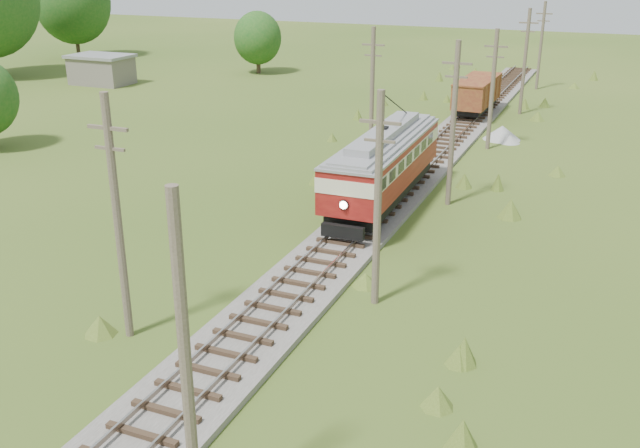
% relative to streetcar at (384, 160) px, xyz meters
% --- Properties ---
extents(railbed_main, '(3.60, 96.00, 0.57)m').
position_rel_streetcar_xyz_m(railbed_main, '(-0.00, 4.98, -2.52)').
color(railbed_main, '#605B54').
rests_on(railbed_main, ground).
extents(streetcar, '(3.23, 12.92, 5.88)m').
position_rel_streetcar_xyz_m(streetcar, '(0.00, 0.00, 0.00)').
color(streetcar, black).
rests_on(streetcar, ground).
extents(gondola, '(2.79, 8.13, 2.68)m').
position_rel_streetcar_xyz_m(gondola, '(-0.00, 25.52, -0.70)').
color(gondola, black).
rests_on(gondola, ground).
extents(gravel_pile, '(2.90, 3.08, 1.06)m').
position_rel_streetcar_xyz_m(gravel_pile, '(3.59, 18.01, -2.22)').
color(gravel_pile, gray).
rests_on(gravel_pile, ground).
extents(utility_pole_r_1, '(0.30, 0.30, 8.80)m').
position_rel_streetcar_xyz_m(utility_pole_r_1, '(3.10, -24.02, 1.69)').
color(utility_pole_r_1, brown).
rests_on(utility_pole_r_1, ground).
extents(utility_pole_r_2, '(1.60, 0.30, 8.60)m').
position_rel_streetcar_xyz_m(utility_pole_r_2, '(3.30, -11.02, 1.71)').
color(utility_pole_r_2, brown).
rests_on(utility_pole_r_2, ground).
extents(utility_pole_r_3, '(1.60, 0.30, 9.00)m').
position_rel_streetcar_xyz_m(utility_pole_r_3, '(3.20, 1.98, 1.92)').
color(utility_pole_r_3, brown).
rests_on(utility_pole_r_3, ground).
extents(utility_pole_r_4, '(1.60, 0.30, 8.40)m').
position_rel_streetcar_xyz_m(utility_pole_r_4, '(3.00, 14.98, 1.61)').
color(utility_pole_r_4, brown).
rests_on(utility_pole_r_4, ground).
extents(utility_pole_r_5, '(1.60, 0.30, 8.90)m').
position_rel_streetcar_xyz_m(utility_pole_r_5, '(3.40, 27.98, 1.87)').
color(utility_pole_r_5, brown).
rests_on(utility_pole_r_5, ground).
extents(utility_pole_r_6, '(1.60, 0.30, 8.70)m').
position_rel_streetcar_xyz_m(utility_pole_r_6, '(3.20, 40.98, 1.76)').
color(utility_pole_r_6, brown).
rests_on(utility_pole_r_6, ground).
extents(utility_pole_l_a, '(1.60, 0.30, 9.00)m').
position_rel_streetcar_xyz_m(utility_pole_l_a, '(-4.20, -17.02, 1.92)').
color(utility_pole_l_a, brown).
rests_on(utility_pole_l_a, ground).
extents(utility_pole_l_b, '(1.60, 0.30, 8.60)m').
position_rel_streetcar_xyz_m(utility_pole_l_b, '(-4.50, 10.98, 1.71)').
color(utility_pole_l_b, brown).
rests_on(utility_pole_l_b, ground).
extents(tree_left_5, '(9.66, 9.66, 12.44)m').
position_rel_streetcar_xyz_m(tree_left_5, '(-56.00, 40.98, 4.41)').
color(tree_left_5, '#38281C').
rests_on(tree_left_5, ground).
extents(tree_mid_a, '(5.46, 5.46, 7.03)m').
position_rel_streetcar_xyz_m(tree_mid_a, '(-28.00, 38.98, 1.31)').
color(tree_mid_a, '#38281C').
rests_on(tree_mid_a, ground).
extents(shed, '(6.40, 4.40, 3.10)m').
position_rel_streetcar_xyz_m(shed, '(-40.00, 25.98, -1.14)').
color(shed, slate).
rests_on(shed, ground).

